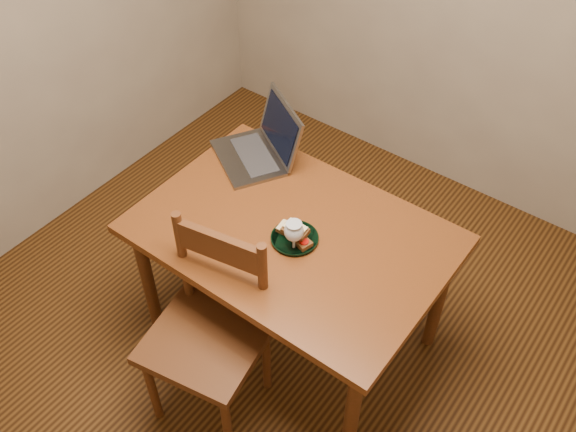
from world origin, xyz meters
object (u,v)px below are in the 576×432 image
Objects in this scene: chair at (207,328)px; laptop at (263,143)px; table at (292,245)px; milk_glass at (294,237)px; plate at (295,238)px.

laptop is at bearing 102.32° from chair.
table is 0.51m from chair.
chair is 3.42× the size of milk_glass.
table is at bearing -7.14° from laptop.
laptop is at bearing 141.63° from plate.
chair is at bearing -103.32° from plate.
plate is at bearing 122.96° from milk_glass.
chair is 0.51m from milk_glass.
laptop reaches higher than plate.
chair is at bearing -108.76° from milk_glass.
plate is 0.57m from laptop.
plate reaches higher than table.
table is 8.36× the size of milk_glass.
chair reaches higher than plate.
laptop reaches higher than table.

